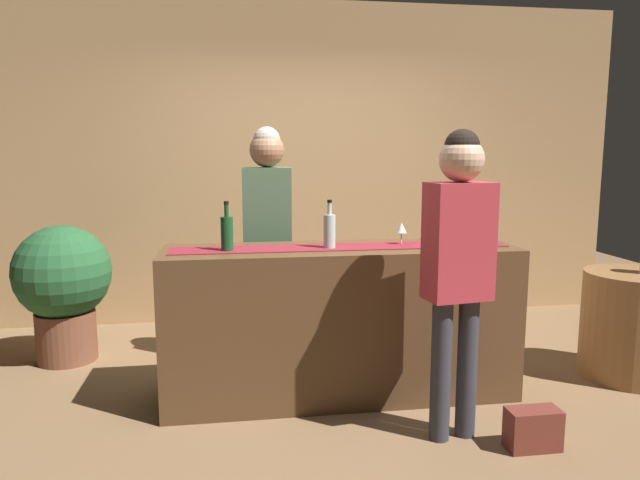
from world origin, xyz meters
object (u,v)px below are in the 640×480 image
Objects in this scene: bartender at (268,220)px; round_side_table at (633,325)px; wine_glass_near_customer at (402,229)px; handbag at (533,429)px; wine_bottle_green at (227,233)px; wine_bottle_amber at (482,225)px; wine_glass_mid_counter at (460,227)px; potted_plant_tall at (63,283)px; customer_sipping at (458,252)px; wine_bottle_clear at (330,230)px.

bartender reaches higher than round_side_table.
wine_glass_near_customer reaches higher than handbag.
wine_bottle_amber is (1.66, 0.11, 0.00)m from wine_bottle_green.
bartender is (-1.23, 0.50, 0.00)m from wine_glass_mid_counter.
wine_bottle_amber is 0.56m from wine_glass_near_customer.
wine_bottle_green is 0.17× the size of bartender.
wine_bottle_amber is 0.17× the size of bartender.
wine_glass_mid_counter reaches higher than round_side_table.
wine_glass_near_customer reaches higher than potted_plant_tall.
bartender is at bearing 166.95° from round_side_table.
wine_bottle_amber is at bearing -16.61° from potted_plant_tall.
wine_glass_mid_counter is (-0.14, 0.01, -0.01)m from wine_bottle_amber.
wine_glass_near_customer is 0.51× the size of handbag.
wine_bottle_green is at bearing 70.84° from bartender.
potted_plant_tall is at bearing 162.78° from wine_glass_mid_counter.
customer_sipping is 2.27× the size of round_side_table.
wine_glass_near_customer is at bearing 152.03° from bartender.
wine_bottle_green is 1.52m from wine_glass_mid_counter.
round_side_table is (2.49, -0.58, -0.71)m from bartender.
bartender is 2.34× the size of round_side_table.
bartender is 1.55m from customer_sipping.
customer_sipping reaches higher than wine_glass_near_customer.
wine_bottle_green is 2.02m from handbag.
wine_glass_mid_counter is 1.44m from round_side_table.
customer_sipping is at bearing -121.85° from wine_bottle_amber.
wine_bottle_amber is 1.32m from round_side_table.
wine_bottle_amber is 3.04m from potted_plant_tall.
handbag is at bearing -27.12° from wine_bottle_green.
wine_glass_mid_counter is at bearing 176.62° from round_side_table.
wine_glass_mid_counter is 0.80m from customer_sipping.
wine_bottle_clear is 1.04m from wine_bottle_amber.
round_side_table is at bearing 0.90° from wine_bottle_green.
wine_glass_mid_counter is 1.33m from bartender.
wine_glass_mid_counter is 0.14× the size of potted_plant_tall.
bartender is at bearing 65.46° from wine_bottle_green.
bartender is at bearing 157.82° from wine_glass_mid_counter.
round_side_table is (2.77, 0.04, -0.71)m from wine_bottle_green.
round_side_table is at bearing 35.67° from handbag.
wine_glass_mid_counter is at bearing 5.35° from wine_glass_near_customer.
wine_bottle_clear is at bearing -174.63° from wine_bottle_amber.
round_side_table is (1.67, -0.04, -0.70)m from wine_glass_near_customer.
wine_glass_near_customer reaches higher than round_side_table.
wine_bottle_green is 2.10× the size of wine_glass_near_customer.
customer_sipping reaches higher than handbag.
wine_glass_mid_counter is at bearing -17.22° from potted_plant_tall.
round_side_table is (1.25, -0.07, -0.70)m from wine_glass_mid_counter.
wine_bottle_amber is 1.08× the size of handbag.
round_side_table is 1.49m from handbag.
wine_bottle_clear is 0.63m from wine_bottle_green.
customer_sipping is at bearing -27.14° from wine_bottle_green.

